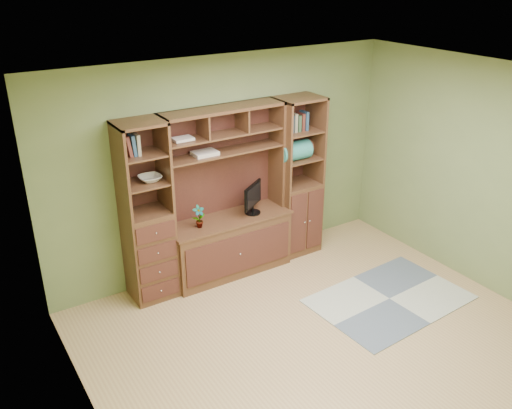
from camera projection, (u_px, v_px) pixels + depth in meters
room at (334, 228)px, 4.94m from camera, size 4.60×4.10×2.64m
center_hutch at (228, 195)px, 6.33m from camera, size 1.54×0.53×2.05m
left_tower at (147, 214)px, 5.87m from camera, size 0.50×0.45×2.05m
right_tower at (297, 177)px, 6.86m from camera, size 0.55×0.45×2.05m
rug at (389, 299)px, 6.18m from camera, size 1.78×1.24×0.01m
monitor at (253, 193)px, 6.47m from camera, size 0.46×0.40×0.52m
orchid at (199, 217)px, 6.16m from camera, size 0.14×0.10×0.27m
magazines at (205, 153)px, 6.06m from camera, size 0.28×0.20×0.04m
bowl at (150, 178)px, 5.74m from camera, size 0.24×0.24×0.06m
blanket_teal at (294, 151)px, 6.62m from camera, size 0.41×0.24×0.24m
blanket_red at (304, 147)px, 6.85m from camera, size 0.32×0.18×0.18m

